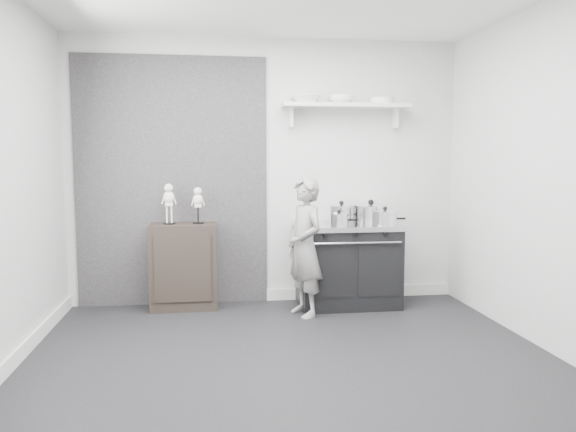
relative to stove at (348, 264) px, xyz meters
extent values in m
plane|color=black|center=(-0.79, -1.48, -0.42)|extent=(4.00, 4.00, 0.00)
cube|color=#B8B8B5|center=(-0.79, 0.32, 0.93)|extent=(4.00, 0.02, 2.70)
cube|color=#B8B8B5|center=(-0.79, -3.28, 0.93)|extent=(4.00, 0.02, 2.70)
cube|color=#B8B8B5|center=(1.21, -1.48, 0.93)|extent=(0.02, 3.60, 2.70)
cube|color=black|center=(-1.74, 0.31, 0.83)|extent=(1.90, 0.02, 2.50)
cube|color=silver|center=(0.21, 0.30, -0.36)|extent=(2.00, 0.03, 0.12)
cube|color=silver|center=(-2.77, -1.48, -0.36)|extent=(0.03, 3.60, 0.12)
cube|color=silver|center=(0.01, 0.19, 1.60)|extent=(1.30, 0.26, 0.04)
cube|color=silver|center=(-0.54, 0.26, 1.48)|extent=(0.03, 0.12, 0.20)
cube|color=silver|center=(0.56, 0.26, 1.48)|extent=(0.03, 0.12, 0.20)
cube|color=black|center=(0.00, 0.00, -0.03)|extent=(0.98, 0.59, 0.79)
cube|color=silver|center=(0.00, 0.00, 0.39)|extent=(1.04, 0.63, 0.05)
cube|color=black|center=(-0.24, -0.29, -0.01)|extent=(0.41, 0.02, 0.51)
cube|color=black|center=(0.24, -0.29, -0.01)|extent=(0.41, 0.02, 0.51)
cylinder|color=silver|center=(0.00, -0.32, 0.27)|extent=(0.88, 0.02, 0.02)
cylinder|color=black|center=(-0.29, -0.31, 0.35)|extent=(0.04, 0.03, 0.04)
cylinder|color=black|center=(0.00, -0.31, 0.35)|extent=(0.04, 0.03, 0.04)
cylinder|color=black|center=(0.29, -0.31, 0.35)|extent=(0.04, 0.03, 0.04)
cube|color=black|center=(-1.64, 0.13, 0.00)|extent=(0.65, 0.38, 0.84)
imported|color=gray|center=(-0.49, -0.30, 0.23)|extent=(0.46, 0.56, 1.31)
cylinder|color=silver|center=(-0.05, 0.12, 0.49)|extent=(0.27, 0.27, 0.16)
cylinder|color=silver|center=(-0.05, 0.12, 0.58)|extent=(0.27, 0.27, 0.02)
sphere|color=black|center=(-0.05, 0.12, 0.61)|extent=(0.05, 0.05, 0.05)
cylinder|color=black|center=(0.13, 0.12, 0.49)|extent=(0.10, 0.02, 0.02)
cylinder|color=silver|center=(0.26, 0.11, 0.49)|extent=(0.33, 0.33, 0.16)
cylinder|color=silver|center=(0.26, 0.11, 0.58)|extent=(0.34, 0.34, 0.02)
sphere|color=black|center=(0.26, 0.11, 0.62)|extent=(0.06, 0.06, 0.06)
cylinder|color=black|center=(0.47, 0.11, 0.49)|extent=(0.10, 0.02, 0.02)
cylinder|color=silver|center=(0.32, -0.18, 0.48)|extent=(0.24, 0.24, 0.13)
cylinder|color=silver|center=(0.32, -0.18, 0.55)|extent=(0.24, 0.24, 0.01)
sphere|color=black|center=(0.32, -0.18, 0.58)|extent=(0.04, 0.04, 0.04)
cylinder|color=black|center=(0.48, -0.18, 0.48)|extent=(0.10, 0.02, 0.02)
cylinder|color=silver|center=(-0.13, -0.15, 0.47)|extent=(0.18, 0.18, 0.11)
cylinder|color=silver|center=(-0.13, -0.15, 0.53)|extent=(0.19, 0.19, 0.01)
sphere|color=black|center=(-0.13, -0.15, 0.55)|extent=(0.03, 0.03, 0.03)
cylinder|color=black|center=(0.00, -0.15, 0.47)|extent=(0.10, 0.02, 0.02)
imported|color=white|center=(-0.41, 0.19, 1.66)|extent=(0.30, 0.30, 0.07)
imported|color=white|center=(-0.04, 0.19, 1.66)|extent=(0.25, 0.25, 0.08)
cylinder|color=silver|center=(0.38, 0.19, 1.65)|extent=(0.24, 0.24, 0.06)
camera|label=1|loc=(-1.37, -5.44, 1.08)|focal=35.00mm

